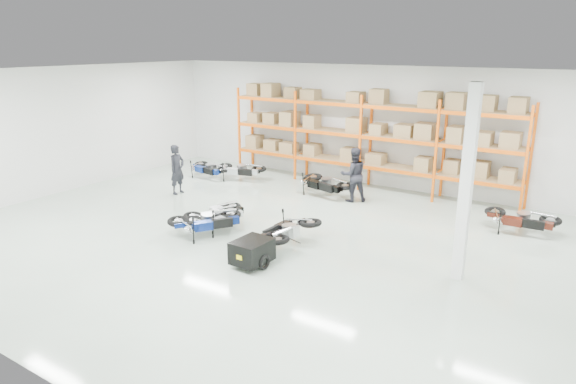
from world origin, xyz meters
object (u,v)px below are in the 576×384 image
Objects in this scene: moto_back_b at (240,167)px; person_left at (177,169)px; person_back at (354,175)px; trailer at (252,251)px; moto_silver_left at (216,214)px; moto_back_d at (522,215)px; moto_back_c at (324,180)px; moto_black_far_left at (217,210)px; moto_touring_right at (288,226)px; moto_blue_centre at (207,217)px; moto_back_a at (208,166)px.

person_left is at bearing 151.25° from moto_back_b.
person_back is (5.74, 2.63, 0.05)m from person_left.
moto_back_b reaches higher than trailer.
moto_back_d is (7.46, 4.63, 0.04)m from moto_silver_left.
moto_back_c is at bearing -42.86° from person_back.
moto_black_far_left is 0.94× the size of person_left.
moto_silver_left is 0.89× the size of moto_touring_right.
trailer is (2.32, -0.97, -0.17)m from moto_blue_centre.
moto_back_a is at bearing 88.81° from moto_back_d.
moto_blue_centre is at bearing 110.14° from moto_silver_left.
moto_back_d is (10.47, -0.25, 0.00)m from moto_back_b.
moto_black_far_left is at bearing -38.78° from moto_silver_left.
moto_back_a is at bearing -14.92° from moto_blue_centre.
moto_blue_centre is 1.04× the size of moto_back_b.
moto_touring_right is at bearing -168.01° from moto_black_far_left.
moto_touring_right reaches higher than moto_silver_left.
moto_silver_left is 8.78m from moto_back_d.
moto_blue_centre is 1.15× the size of trailer.
moto_black_far_left is 4.68m from moto_back_c.
moto_silver_left is 0.92× the size of person_left.
moto_back_c is at bearing -60.76° from person_left.
moto_back_b reaches higher than moto_black_far_left.
moto_silver_left is 0.93× the size of moto_back_b.
moto_black_far_left is 3.11m from trailer.
moto_black_far_left is 0.95× the size of moto_back_b.
person_back is (6.29, 0.38, 0.42)m from moto_back_a.
person_back reaches higher than moto_touring_right.
person_back is (2.25, 4.52, 0.43)m from moto_black_far_left.
trailer is at bearing -154.24° from moto_back_b.
moto_blue_centre is 2.41m from moto_touring_right.
moto_blue_centre is 0.98× the size of person_back.
moto_back_c is at bearing -87.95° from moto_silver_left.
moto_back_c is (3.90, -0.08, 0.05)m from moto_back_b.
moto_back_c is at bearing 105.34° from trailer.
moto_back_c is (-1.50, 4.65, 0.02)m from moto_touring_right.
moto_back_c is (0.89, 4.80, 0.08)m from moto_silver_left.
moto_blue_centre reaches higher than moto_back_a.
person_left reaches higher than moto_back_a.
person_left is (-6.08, 3.60, 0.50)m from trailer.
moto_blue_centre is 6.18m from moto_back_b.
moto_black_far_left is 5.79m from moto_back_a.
moto_touring_right is at bearing -163.82° from moto_silver_left.
person_left reaches higher than moto_back_b.
moto_back_b is 0.92× the size of moto_back_c.
moto_black_far_left is 0.90× the size of person_back.
moto_back_a is 2.35m from person_left.
moto_blue_centre is 1.08× the size of moto_back_a.
moto_touring_right reaches higher than moto_back_d.
moto_silver_left is at bearing 119.52° from moto_back_d.
moto_back_b is at bearing 141.00° from moto_touring_right.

